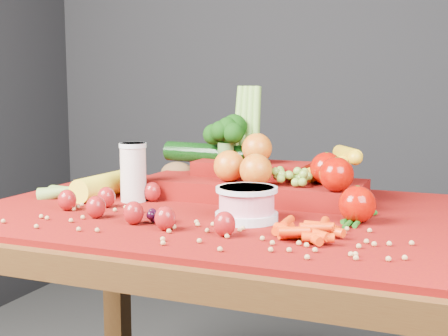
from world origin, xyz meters
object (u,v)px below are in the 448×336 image
at_px(table, 221,256).
at_px(milk_glass, 133,170).
at_px(produce_mound, 261,174).
at_px(yogurt_bowl, 247,203).

bearing_deg(table, milk_glass, 178.31).
distance_m(milk_glass, produce_mound, 0.30).
relative_size(milk_glass, produce_mound, 0.23).
relative_size(milk_glass, yogurt_bowl, 1.08).
distance_m(table, milk_glass, 0.29).
xyz_separation_m(milk_glass, produce_mound, (0.26, 0.15, -0.01)).
distance_m(yogurt_bowl, produce_mound, 0.25).
bearing_deg(milk_glass, yogurt_bowl, -16.54).
bearing_deg(table, produce_mound, 75.63).
xyz_separation_m(milk_glass, yogurt_bowl, (0.31, -0.09, -0.04)).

